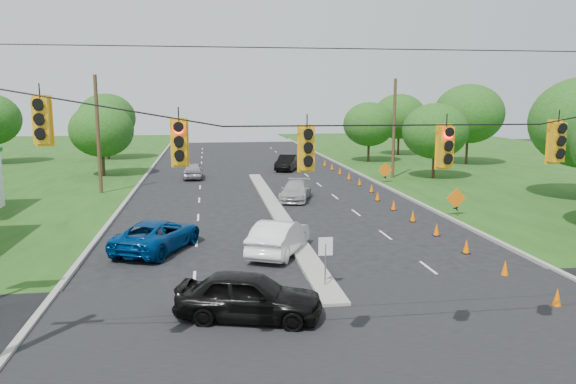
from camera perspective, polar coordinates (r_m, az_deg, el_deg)
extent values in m
plane|color=black|center=(16.54, 8.30, -16.59)|extent=(160.00, 160.00, 0.00)
cube|color=black|center=(16.54, 8.30, -16.59)|extent=(160.00, 14.00, 0.02)
cube|color=gray|center=(45.16, -15.44, -0.08)|extent=(0.25, 110.00, 0.16)
cube|color=gray|center=(47.08, 9.75, 0.51)|extent=(0.25, 110.00, 0.16)
cube|color=gray|center=(36.21, -1.16, -2.05)|extent=(1.00, 34.00, 0.18)
cylinder|color=gray|center=(21.63, 3.81, -7.58)|extent=(0.06, 0.06, 1.80)
cube|color=white|center=(21.41, 3.84, -5.54)|extent=(0.55, 0.04, 0.70)
cylinder|color=black|center=(13.92, 10.18, 8.34)|extent=(24.00, 0.04, 0.04)
cube|color=#FFB117|center=(13.71, -23.76, 6.63)|extent=(0.34, 0.24, 1.00)
cube|color=#FFB117|center=(13.26, -10.97, 4.91)|extent=(0.34, 0.24, 1.00)
cube|color=#FFB117|center=(13.47, 1.93, 4.40)|extent=(0.34, 0.24, 1.00)
cube|color=#FFB117|center=(14.51, 15.71, 4.42)|extent=(0.34, 0.24, 1.00)
cube|color=#FFB117|center=(15.95, 25.66, 4.58)|extent=(0.34, 0.24, 1.00)
cylinder|color=#422D1C|center=(45.03, -18.73, 5.50)|extent=(0.28, 0.28, 9.00)
cylinder|color=#422D1C|center=(52.09, 10.71, 6.31)|extent=(0.28, 0.28, 9.00)
cone|color=#FF6700|center=(22.10, 25.67, -9.65)|extent=(0.32, 0.32, 0.70)
cone|color=#FF6700|center=(24.93, 21.19, -7.22)|extent=(0.32, 0.32, 0.70)
cone|color=#FF6700|center=(27.90, 17.67, -5.27)|extent=(0.32, 0.32, 0.70)
cone|color=#FF6700|center=(30.99, 14.86, -3.68)|extent=(0.32, 0.32, 0.70)
cone|color=#FF6700|center=(34.15, 12.57, -2.38)|extent=(0.32, 0.32, 0.70)
cone|color=#FF6700|center=(37.38, 10.68, -1.30)|extent=(0.32, 0.32, 0.70)
cone|color=#FF6700|center=(40.65, 9.09, -0.39)|extent=(0.32, 0.32, 0.70)
cone|color=#FF6700|center=(44.12, 8.49, 0.40)|extent=(0.32, 0.32, 0.70)
cone|color=#FF6700|center=(47.45, 7.28, 1.06)|extent=(0.32, 0.32, 0.70)
cone|color=#FF6700|center=(50.79, 6.22, 1.64)|extent=(0.32, 0.32, 0.70)
cone|color=#FF6700|center=(54.16, 5.30, 2.14)|extent=(0.32, 0.32, 0.70)
cone|color=#FF6700|center=(57.54, 4.49, 2.59)|extent=(0.32, 0.32, 0.70)
cone|color=#FF6700|center=(60.93, 3.76, 2.98)|extent=(0.32, 0.32, 0.70)
cube|color=black|center=(36.23, 16.67, -1.56)|extent=(0.06, 0.58, 0.26)
cube|color=black|center=(36.23, 16.67, -1.56)|extent=(0.06, 0.58, 0.26)
cube|color=orange|center=(36.12, 16.71, -0.62)|extent=(1.27, 0.05, 1.27)
cube|color=black|center=(49.10, 9.83, 1.52)|extent=(0.06, 0.58, 0.26)
cube|color=black|center=(49.10, 9.83, 1.52)|extent=(0.06, 0.58, 0.26)
cube|color=orange|center=(49.02, 9.85, 2.21)|extent=(1.27, 0.05, 1.27)
cylinder|color=black|center=(55.38, -18.24, 2.82)|extent=(0.28, 0.28, 2.52)
ellipsoid|color=#194C14|center=(55.13, -18.41, 6.00)|extent=(5.88, 5.88, 5.04)
cylinder|color=black|center=(70.42, -17.79, 4.32)|extent=(0.28, 0.28, 2.88)
ellipsoid|color=#194C14|center=(70.21, -17.94, 7.18)|extent=(6.72, 6.72, 5.76)
cylinder|color=black|center=(52.68, 14.57, 2.67)|extent=(0.28, 0.28, 2.52)
ellipsoid|color=#194C14|center=(52.42, 14.71, 6.01)|extent=(5.88, 5.88, 5.04)
cylinder|color=black|center=(65.00, 17.70, 4.09)|extent=(0.28, 0.28, 3.24)
ellipsoid|color=#194C14|center=(64.78, 17.88, 7.57)|extent=(7.56, 7.56, 6.48)
cylinder|color=black|center=(73.61, 11.14, 4.80)|extent=(0.28, 0.28, 2.88)
ellipsoid|color=#194C14|center=(73.41, 11.23, 7.54)|extent=(6.72, 6.72, 5.76)
cylinder|color=black|center=(65.14, 8.18, 4.13)|extent=(0.28, 0.28, 2.52)
ellipsoid|color=#194C14|center=(64.93, 8.24, 6.84)|extent=(5.88, 5.88, 5.04)
imported|color=black|center=(18.81, -3.98, -10.50)|extent=(5.17, 3.17, 1.65)
imported|color=white|center=(26.43, -0.91, -4.59)|extent=(3.62, 5.20, 1.63)
imported|color=navy|center=(27.72, -13.12, -4.28)|extent=(4.53, 6.02, 1.52)
imported|color=#A5A5A5|center=(40.29, 0.77, 0.13)|extent=(3.18, 5.06, 1.37)
imported|color=#9792A3|center=(51.94, -9.63, 2.17)|extent=(1.76, 4.34, 1.48)
imported|color=black|center=(57.17, -0.04, 3.02)|extent=(3.31, 5.11, 1.59)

